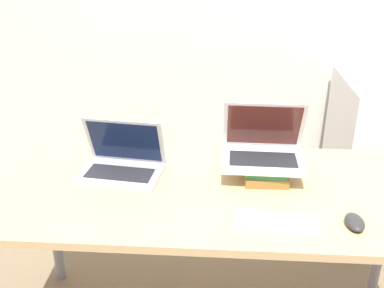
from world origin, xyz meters
The scene contains 7 objects.
desk centered at (0.00, 0.37, 0.68)m, with size 1.70×0.74×0.75m.
laptop_left centered at (-0.37, 0.46, 0.80)m, with size 0.34×0.26×0.22m.
book_stack centered at (0.19, 0.49, 0.79)m, with size 0.17×0.26×0.07m.
laptop_on_books centered at (0.18, 0.49, 0.87)m, with size 0.32×0.25×0.24m.
wireless_keyboard centered at (0.21, 0.15, 0.76)m, with size 0.29×0.13×0.01m.
mouse centered at (0.46, 0.15, 0.77)m, with size 0.06×0.10×0.03m.
mini_fridge centered at (0.96, 1.26, 0.46)m, with size 0.56×0.61×0.92m.
Camera 1 is at (0.01, -1.10, 1.63)m, focal length 42.00 mm.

